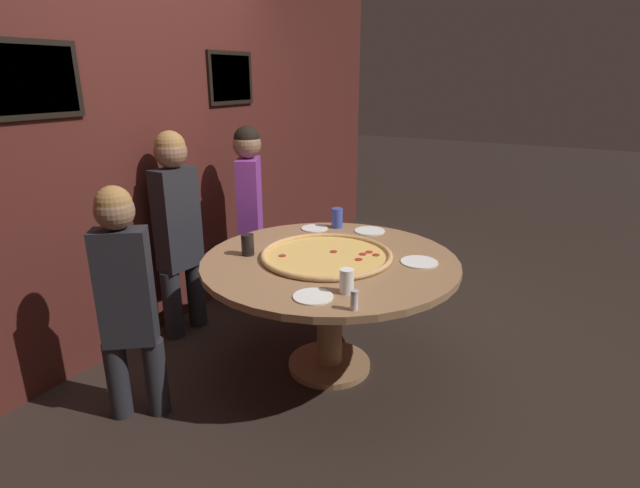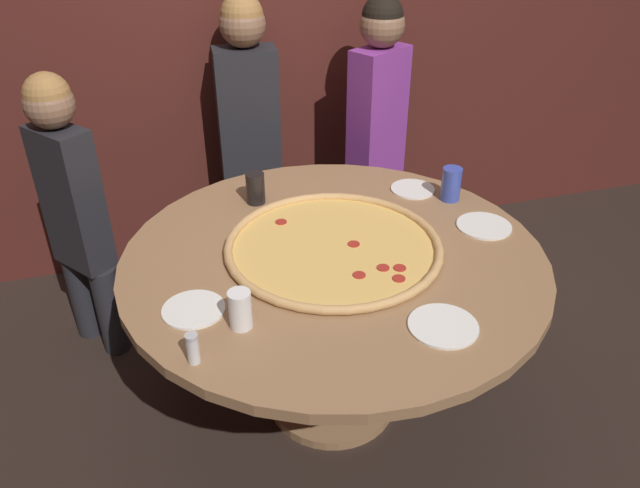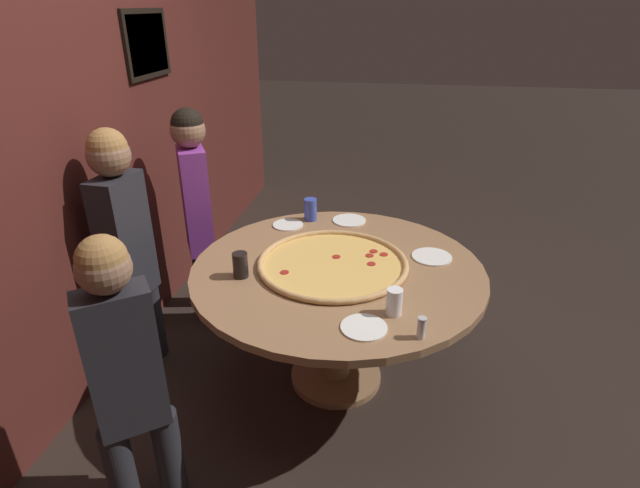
{
  "view_description": "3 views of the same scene",
  "coord_description": "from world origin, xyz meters",
  "views": [
    {
      "loc": [
        -2.45,
        -1.31,
        1.77
      ],
      "look_at": [
        -0.09,
        0.02,
        0.85
      ],
      "focal_mm": 28.0,
      "sensor_mm": 36.0,
      "label": 1
    },
    {
      "loc": [
        -0.59,
        -1.78,
        1.95
      ],
      "look_at": [
        -0.06,
        -0.03,
        0.81
      ],
      "focal_mm": 35.0,
      "sensor_mm": 36.0,
      "label": 2
    },
    {
      "loc": [
        -2.27,
        -0.31,
        1.98
      ],
      "look_at": [
        0.07,
        0.11,
        0.83
      ],
      "focal_mm": 28.0,
      "sensor_mm": 36.0,
      "label": 3
    }
  ],
  "objects": [
    {
      "name": "dining_table",
      "position": [
        0.0,
        0.0,
        0.6
      ],
      "size": [
        1.52,
        1.52,
        0.74
      ],
      "color": "#936B47",
      "rests_on": "ground_plane"
    },
    {
      "name": "white_plate_right_side",
      "position": [
        0.61,
        0.01,
        0.74
      ],
      "size": [
        0.21,
        0.21,
        0.01
      ],
      "primitive_type": "cylinder",
      "color": "white",
      "rests_on": "dining_table"
    },
    {
      "name": "white_plate_far_back",
      "position": [
        0.19,
        -0.49,
        0.74
      ],
      "size": [
        0.21,
        0.21,
        0.01
      ],
      "primitive_type": "cylinder",
      "color": "white",
      "rests_on": "dining_table"
    },
    {
      "name": "white_plate_left_side",
      "position": [
        0.48,
        0.38,
        0.74
      ],
      "size": [
        0.19,
        0.19,
        0.01
      ],
      "primitive_type": "cylinder",
      "color": "white",
      "rests_on": "dining_table"
    },
    {
      "name": "ground_plane",
      "position": [
        0.0,
        0.0,
        0.0
      ],
      "size": [
        24.0,
        24.0,
        0.0
      ],
      "primitive_type": "plane",
      "color": "black"
    },
    {
      "name": "giant_pizza",
      "position": [
        0.01,
        0.03,
        0.75
      ],
      "size": [
        0.79,
        0.79,
        0.03
      ],
      "color": "#EAB75B",
      "rests_on": "dining_table"
    },
    {
      "name": "diner_far_left",
      "position": [
        0.55,
        1.0,
        0.81
      ],
      "size": [
        0.37,
        0.28,
        1.42
      ],
      "rotation": [
        0.0,
        0.0,
        -2.64
      ],
      "color": "#232328",
      "rests_on": "ground_plane"
    },
    {
      "name": "back_wall",
      "position": [
        0.0,
        1.36,
        1.3
      ],
      "size": [
        6.4,
        0.08,
        2.6
      ],
      "color": "#4C1E19",
      "rests_on": "ground_plane"
    },
    {
      "name": "drink_cup_centre_back",
      "position": [
        0.59,
        0.26,
        0.81
      ],
      "size": [
        0.08,
        0.08,
        0.14
      ],
      "primitive_type": "cylinder",
      "color": "#384CB7",
      "rests_on": "dining_table"
    },
    {
      "name": "condiment_shaker",
      "position": [
        -0.55,
        -0.42,
        0.79
      ],
      "size": [
        0.04,
        0.04,
        0.1
      ],
      "color": "silver",
      "rests_on": "dining_table"
    },
    {
      "name": "diner_side_right",
      "position": [
        -0.08,
        1.14,
        0.81
      ],
      "size": [
        0.36,
        0.22,
        1.44
      ],
      "rotation": [
        0.0,
        0.0,
        3.07
      ],
      "color": "#232328",
      "rests_on": "ground_plane"
    },
    {
      "name": "white_plate_near_front",
      "position": [
        -0.52,
        -0.19,
        0.74
      ],
      "size": [
        0.2,
        0.2,
        0.01
      ],
      "primitive_type": "cylinder",
      "color": "white",
      "rests_on": "dining_table"
    },
    {
      "name": "drink_cup_far_left",
      "position": [
        -0.19,
        0.46,
        0.8
      ],
      "size": [
        0.08,
        0.08,
        0.13
      ],
      "primitive_type": "cylinder",
      "color": "black",
      "rests_on": "dining_table"
    },
    {
      "name": "drink_cup_front_edge",
      "position": [
        -0.39,
        -0.3,
        0.8
      ],
      "size": [
        0.07,
        0.07,
        0.12
      ],
      "primitive_type": "cylinder",
      "color": "white",
      "rests_on": "dining_table"
    },
    {
      "name": "diner_side_left",
      "position": [
        -0.91,
        0.69,
        0.72
      ],
      "size": [
        0.28,
        0.32,
        1.28
      ],
      "rotation": [
        0.0,
        0.0,
        2.22
      ],
      "color": "#232328",
      "rests_on": "ground_plane"
    }
  ]
}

